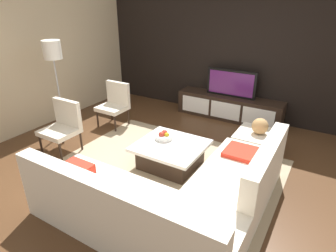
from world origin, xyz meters
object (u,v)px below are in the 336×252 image
(television, at_px, (231,83))
(floor_lamp, at_px, (53,56))
(ottoman, at_px, (257,144))
(coffee_table, at_px, (171,154))
(accent_chair_near, at_px, (63,124))
(decorative_ball, at_px, (260,126))
(media_console, at_px, (229,107))
(sectional_couch, at_px, (175,198))
(accent_chair_far, at_px, (115,102))
(fruit_bowl, at_px, (164,136))

(television, bearing_deg, floor_lamp, -137.49)
(floor_lamp, height_order, ottoman, floor_lamp)
(coffee_table, distance_m, accent_chair_near, 1.89)
(coffee_table, distance_m, floor_lamp, 2.72)
(coffee_table, height_order, accent_chair_near, accent_chair_near)
(television, distance_m, decorative_ball, 1.62)
(media_console, relative_size, floor_lamp, 1.28)
(sectional_couch, distance_m, accent_chair_far, 3.00)
(decorative_ball, bearing_deg, television, 126.91)
(ottoman, relative_size, accent_chair_far, 0.80)
(media_console, xyz_separation_m, sectional_couch, (0.53, -3.26, 0.04))
(media_console, height_order, fruit_bowl, fruit_bowl)
(television, bearing_deg, accent_chair_near, -124.58)
(fruit_bowl, xyz_separation_m, decorative_ball, (1.24, 0.92, 0.10))
(sectional_couch, xyz_separation_m, ottoman, (0.43, 1.98, -0.09))
(television, height_order, ottoman, television)
(accent_chair_near, bearing_deg, television, 47.69)
(sectional_couch, relative_size, coffee_table, 2.45)
(fruit_bowl, relative_size, decorative_ball, 1.07)
(media_console, bearing_deg, television, 90.00)
(fruit_bowl, bearing_deg, floor_lamp, -177.44)
(ottoman, height_order, decorative_ball, decorative_ball)
(accent_chair_near, height_order, accent_chair_far, same)
(media_console, xyz_separation_m, television, (0.00, 0.00, 0.53))
(ottoman, bearing_deg, television, 126.91)
(sectional_couch, relative_size, ottoman, 3.52)
(television, bearing_deg, coffee_table, -92.49)
(accent_chair_near, distance_m, fruit_bowl, 1.73)
(media_console, relative_size, television, 2.13)
(coffee_table, distance_m, ottoman, 1.47)
(accent_chair_near, height_order, fruit_bowl, accent_chair_near)
(coffee_table, relative_size, accent_chair_near, 1.16)
(ottoman, height_order, fruit_bowl, fruit_bowl)
(sectional_couch, relative_size, fruit_bowl, 8.80)
(coffee_table, bearing_deg, accent_chair_far, 155.55)
(coffee_table, distance_m, decorative_ball, 1.51)
(sectional_couch, height_order, accent_chair_near, accent_chair_near)
(floor_lamp, height_order, accent_chair_far, floor_lamp)
(coffee_table, bearing_deg, television, 87.51)
(media_console, relative_size, fruit_bowl, 7.97)
(floor_lamp, xyz_separation_m, decorative_ball, (3.47, 1.02, -0.94))
(coffee_table, bearing_deg, decorative_ball, 43.88)
(sectional_couch, bearing_deg, floor_lamp, 162.41)
(ottoman, xyz_separation_m, accent_chair_far, (-2.84, -0.21, 0.29))
(accent_chair_near, bearing_deg, ottoman, 19.77)
(media_console, bearing_deg, coffee_table, -92.49)
(accent_chair_near, height_order, ottoman, accent_chair_near)
(floor_lamp, distance_m, decorative_ball, 3.73)
(fruit_bowl, bearing_deg, accent_chair_near, -160.59)
(accent_chair_far, bearing_deg, television, 28.63)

